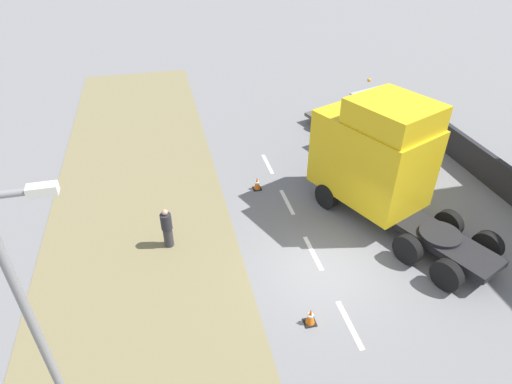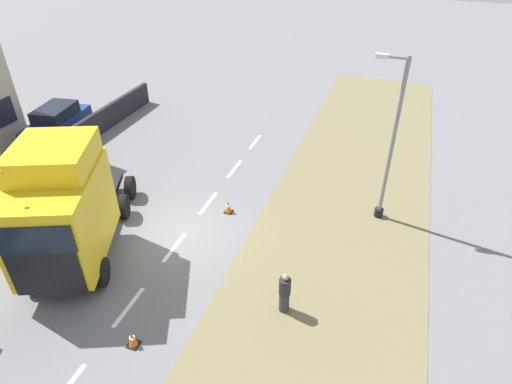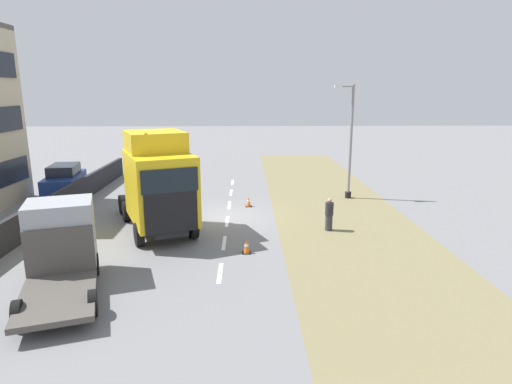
{
  "view_description": "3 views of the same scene",
  "coord_description": "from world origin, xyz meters",
  "px_view_note": "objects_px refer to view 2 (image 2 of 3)",
  "views": [
    {
      "loc": [
        -4.59,
        -9.67,
        10.35
      ],
      "look_at": [
        -1.82,
        2.04,
        2.15
      ],
      "focal_mm": 30.0,
      "sensor_mm": 36.0,
      "label": 1
    },
    {
      "loc": [
        -7.25,
        11.92,
        11.16
      ],
      "look_at": [
        -2.87,
        -0.65,
        2.27
      ],
      "focal_mm": 30.0,
      "sensor_mm": 36.0,
      "label": 2
    },
    {
      "loc": [
        -0.97,
        21.97,
        6.55
      ],
      "look_at": [
        -1.53,
        -0.79,
        1.14
      ],
      "focal_mm": 30.0,
      "sensor_mm": 36.0,
      "label": 3
    }
  ],
  "objects_px": {
    "parked_car": "(57,123)",
    "lamp_post": "(389,152)",
    "traffic_cone_lead": "(132,339)",
    "traffic_cone_trailing": "(228,207)",
    "pedestrian": "(285,293)",
    "lorry_cab": "(64,209)"
  },
  "relations": [
    {
      "from": "lorry_cab",
      "to": "parked_car",
      "type": "distance_m",
      "value": 11.42
    },
    {
      "from": "lorry_cab",
      "to": "traffic_cone_trailing",
      "type": "height_order",
      "value": "lorry_cab"
    },
    {
      "from": "traffic_cone_trailing",
      "to": "lorry_cab",
      "type": "bearing_deg",
      "value": 48.8
    },
    {
      "from": "parked_car",
      "to": "traffic_cone_trailing",
      "type": "bearing_deg",
      "value": 154.75
    },
    {
      "from": "parked_car",
      "to": "traffic_cone_lead",
      "type": "relative_size",
      "value": 8.09
    },
    {
      "from": "lamp_post",
      "to": "traffic_cone_trailing",
      "type": "distance_m",
      "value": 7.05
    },
    {
      "from": "lorry_cab",
      "to": "pedestrian",
      "type": "relative_size",
      "value": 4.83
    },
    {
      "from": "parked_car",
      "to": "pedestrian",
      "type": "distance_m",
      "value": 17.64
    },
    {
      "from": "parked_car",
      "to": "pedestrian",
      "type": "height_order",
      "value": "parked_car"
    },
    {
      "from": "parked_car",
      "to": "lamp_post",
      "type": "height_order",
      "value": "lamp_post"
    },
    {
      "from": "lamp_post",
      "to": "parked_car",
      "type": "bearing_deg",
      "value": -5.19
    },
    {
      "from": "lamp_post",
      "to": "pedestrian",
      "type": "distance_m",
      "value": 7.14
    },
    {
      "from": "lorry_cab",
      "to": "traffic_cone_trailing",
      "type": "bearing_deg",
      "value": -153.88
    },
    {
      "from": "lorry_cab",
      "to": "pedestrian",
      "type": "bearing_deg",
      "value": 159.28
    },
    {
      "from": "pedestrian",
      "to": "traffic_cone_lead",
      "type": "relative_size",
      "value": 2.76
    },
    {
      "from": "parked_car",
      "to": "pedestrian",
      "type": "xyz_separation_m",
      "value": [
        -15.74,
        7.96,
        -0.15
      ]
    },
    {
      "from": "lorry_cab",
      "to": "traffic_cone_trailing",
      "type": "distance_m",
      "value": 6.64
    },
    {
      "from": "parked_car",
      "to": "pedestrian",
      "type": "relative_size",
      "value": 2.93
    },
    {
      "from": "traffic_cone_lead",
      "to": "parked_car",
      "type": "bearing_deg",
      "value": -42.54
    },
    {
      "from": "lorry_cab",
      "to": "traffic_cone_lead",
      "type": "bearing_deg",
      "value": 124.58
    },
    {
      "from": "parked_car",
      "to": "traffic_cone_lead",
      "type": "height_order",
      "value": "parked_car"
    },
    {
      "from": "lorry_cab",
      "to": "pedestrian",
      "type": "xyz_separation_m",
      "value": [
        -7.96,
        -0.27,
        -1.62
      ]
    }
  ]
}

